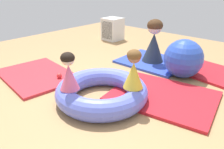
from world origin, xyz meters
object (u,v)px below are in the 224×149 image
play_ball_green (192,69)px  play_ball_teal (131,59)px  inflatable_cushion (102,91)px  play_ball_yellow (173,61)px  play_ball_red (59,76)px  exercise_ball_large (183,59)px  child_in_yellow (134,69)px  adult_seated (154,41)px  storage_cube (112,29)px  child_in_pink (69,72)px

play_ball_green → play_ball_teal: 1.12m
inflatable_cushion → play_ball_green: bearing=74.0°
play_ball_yellow → play_ball_red: bearing=-118.7°
inflatable_cushion → exercise_ball_large: size_ratio=1.94×
child_in_yellow → adult_seated: (-0.67, 1.51, -0.08)m
child_in_yellow → storage_cube: 3.30m
child_in_yellow → storage_cube: (-2.39, 2.26, -0.22)m
exercise_ball_large → storage_cube: size_ratio=1.11×
inflatable_cushion → play_ball_green: inflatable_cushion is taller
adult_seated → storage_cube: size_ratio=1.40×
play_ball_teal → storage_cube: size_ratio=0.13×
child_in_yellow → child_in_pink: bearing=101.6°
play_ball_teal → exercise_ball_large: 1.04m
inflatable_cushion → adult_seated: size_ratio=1.53×
inflatable_cushion → adult_seated: 1.72m
adult_seated → storage_cube: adult_seated is taller
child_in_pink → play_ball_teal: child_in_pink is taller
play_ball_teal → child_in_yellow: bearing=-51.5°
play_ball_yellow → play_ball_red: 2.07m
child_in_pink → play_ball_green: size_ratio=5.79×
child_in_yellow → play_ball_teal: (-0.97, 1.22, -0.42)m
adult_seated → exercise_ball_large: adult_seated is taller
exercise_ball_large → adult_seated: bearing=161.9°
child_in_yellow → play_ball_red: child_in_yellow is taller
adult_seated → play_ball_green: 0.85m
adult_seated → play_ball_yellow: bearing=108.9°
child_in_yellow → adult_seated: size_ratio=0.61×
child_in_yellow → storage_cube: child_in_yellow is taller
inflatable_cushion → play_ball_green: size_ratio=15.16×
child_in_yellow → adult_seated: adult_seated is taller
child_in_yellow → adult_seated: bearing=-9.8°
inflatable_cushion → exercise_ball_large: (0.42, 1.44, 0.18)m
child_in_pink → storage_cube: 3.37m
inflatable_cushion → child_in_yellow: size_ratio=2.51×
storage_cube → child_in_pink: bearing=-56.5°
child_in_pink → adult_seated: size_ratio=0.59×
play_ball_yellow → storage_cube: 2.16m
play_ball_teal → inflatable_cushion: bearing=-66.9°
play_ball_yellow → exercise_ball_large: 0.57m
child_in_yellow → exercise_ball_large: size_ratio=0.77×
adult_seated → inflatable_cushion: bearing=5.4°
child_in_yellow → exercise_ball_large: child_in_yellow is taller
exercise_ball_large → storage_cube: exercise_ball_large is taller
play_ball_red → play_ball_teal: (0.35, 1.38, -0.00)m
inflatable_cushion → play_ball_yellow: (0.06, 1.82, -0.05)m
child_in_pink → storage_cube: size_ratio=0.82×
play_ball_teal → exercise_ball_large: bearing=3.2°
inflatable_cushion → play_ball_teal: inflatable_cushion is taller
adult_seated → play_ball_red: 1.82m
adult_seated → play_ball_red: size_ratio=9.60×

